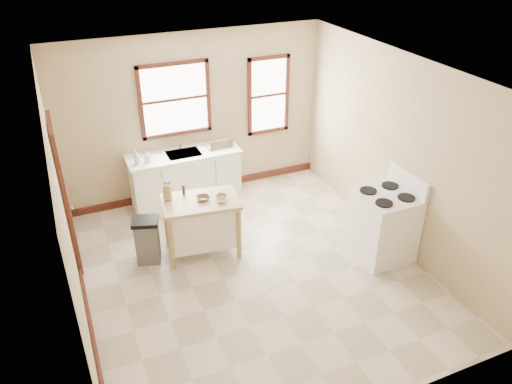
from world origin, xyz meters
The scene contains 23 objects.
floor centered at (0.00, 0.00, 0.00)m, with size 5.00×5.00×0.00m, color beige.
ceiling centered at (0.00, 0.00, 2.80)m, with size 5.00×5.00×0.00m, color white.
wall_back centered at (0.00, 2.50, 1.40)m, with size 4.50×0.04×2.80m, color tan.
wall_left centered at (-2.25, 0.00, 1.40)m, with size 0.04×5.00×2.80m, color tan.
wall_right centered at (2.25, 0.00, 1.40)m, with size 0.04×5.00×2.80m, color tan.
window_main centered at (-0.30, 2.48, 1.75)m, with size 1.17×0.06×1.22m, color #32170D, non-canonical shape.
window_side centered at (1.35, 2.48, 1.60)m, with size 0.77×0.06×1.37m, color #32170D, non-canonical shape.
door_left centered at (-2.21, 1.30, 1.05)m, with size 0.06×0.90×2.10m, color #32170D.
baseboard_back centered at (0.00, 2.47, 0.06)m, with size 4.50×0.04×0.12m, color #32170D.
baseboard_left centered at (-2.22, 0.00, 0.06)m, with size 0.04×5.00×0.12m, color #32170D.
sink_counter centered at (-0.30, 2.20, 0.46)m, with size 1.86×0.62×0.92m, color white, non-canonical shape.
faucet centered at (-0.30, 2.38, 1.03)m, with size 0.03×0.03×0.22m, color silver.
soap_bottle_a centered at (-1.08, 2.10, 1.04)m, with size 0.09×0.09×0.23m, color #B2B2B2.
soap_bottle_b centered at (-0.91, 2.11, 1.01)m, with size 0.08×0.08×0.18m, color #B2B2B2.
dish_rack centered at (0.33, 2.23, 0.97)m, with size 0.44×0.33×0.11m, color silver, non-canonical shape.
kitchen_island centered at (-0.48, 0.73, 0.43)m, with size 1.06×0.68×0.87m, color tan, non-canonical shape.
knife_block centered at (-0.89, 0.94, 0.97)m, with size 0.10×0.10×0.20m, color tan, non-canonical shape.
pepper_grinder centered at (-0.65, 0.98, 0.94)m, with size 0.04×0.04×0.15m, color #451F12.
bowl_a centered at (-0.44, 0.73, 0.89)m, with size 0.19×0.19×0.05m, color brown.
bowl_b centered at (-0.19, 0.67, 0.89)m, with size 0.16×0.16×0.04m, color brown.
bowl_c centered at (-0.22, 0.57, 0.89)m, with size 0.15×0.15×0.05m, color white.
trash_bin centered at (-1.27, 0.81, 0.35)m, with size 0.36×0.30×0.70m, color #595957, non-canonical shape.
gas_stove centered at (1.87, -0.34, 0.63)m, with size 0.79×0.81×1.26m, color white, non-canonical shape.
Camera 1 is at (-2.13, -5.10, 4.42)m, focal length 35.00 mm.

